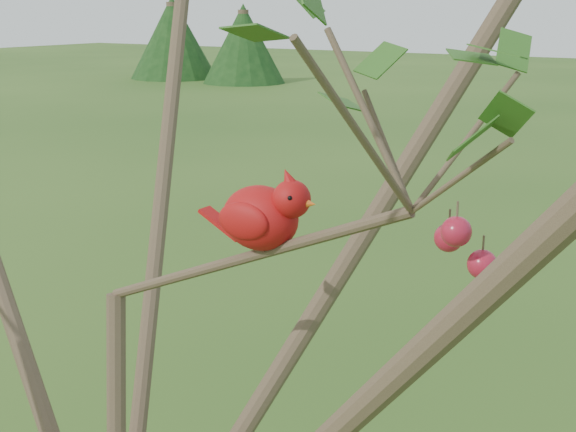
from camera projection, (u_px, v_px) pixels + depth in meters
name	position (u px, v px, depth m)	size (l,w,h in m)	color
crabapple_tree	(90.00, 226.00, 1.29)	(2.35, 2.05, 2.95)	#3E2E21
cardinal	(264.00, 215.00, 1.22)	(0.21, 0.10, 0.15)	red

